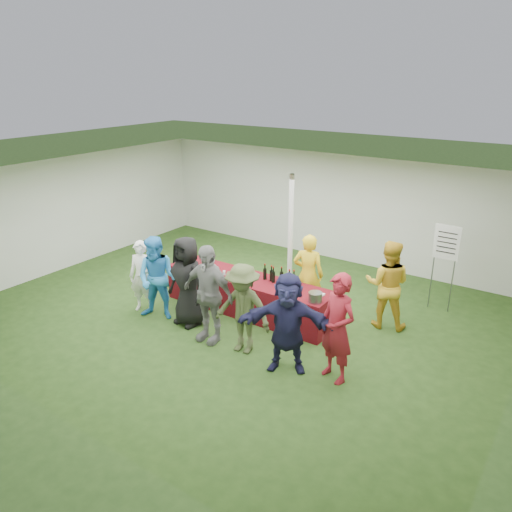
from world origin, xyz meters
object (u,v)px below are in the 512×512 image
Objects in this scene: dump_bucket at (315,297)px; customer_1 at (158,278)px; customer_3 at (208,294)px; customer_6 at (337,328)px; serving_table at (248,295)px; customer_4 at (243,309)px; wine_list_sign at (446,249)px; customer_0 at (142,276)px; customer_2 at (187,281)px; customer_5 at (287,323)px; staff_pourer at (308,275)px; staff_back at (387,284)px.

customer_1 reaches higher than dump_bucket.
customer_3 is 1.02× the size of customer_6.
serving_table is 1.56m from customer_4.
customer_0 is (-4.95, -3.42, -0.58)m from wine_list_sign.
serving_table is 1.98× the size of customer_3.
customer_1 is (-2.92, -0.96, -0.01)m from dump_bucket.
customer_3 is at bearing -13.11° from customer_2.
customer_5 reaches higher than dump_bucket.
dump_bucket is 0.14× the size of customer_6.
customer_5 is (1.71, -1.32, 0.47)m from serving_table.
dump_bucket is 0.15× the size of staff_pourer.
customer_1 is at bearing 174.71° from customer_3.
serving_table is 2.15× the size of staff_pourer.
customer_2 is at bearing -6.87° from customer_1.
customer_5 is (1.65, -0.01, -0.07)m from customer_3.
customer_6 reaches higher than staff_back.
dump_bucket is 0.14× the size of staff_back.
staff_back is at bearing 46.65° from customer_5.
customer_6 is at bearing 5.53° from customer_2.
customer_6 is (2.42, 0.18, -0.02)m from customer_3.
customer_1 is 1.03× the size of customer_4.
staff_pourer is (1.02, 0.62, 0.46)m from serving_table.
staff_pourer is 1.03× the size of customer_4.
customer_3 is 0.75m from customer_4.
staff_back is at bearing 4.30° from customer_0.
customer_4 is at bearing -154.90° from customer_6.
serving_table is at bearing -143.89° from wine_list_sign.
staff_back reaches higher than customer_4.
dump_bucket is 2.43m from customer_2.
customer_6 reaches higher than customer_5.
customer_3 is (-3.09, -3.60, -0.41)m from wine_list_sign.
wine_list_sign reaches higher than staff_pourer.
staff_pourer reaches higher than serving_table.
customer_6 reaches higher than customer_4.
customer_3 reaches higher than customer_2.
dump_bucket is 0.14× the size of customer_3.
staff_back is 4.78m from customer_0.
customer_5 is at bearing -37.56° from serving_table.
customer_4 is (2.60, -0.15, 0.07)m from customer_0.
serving_table is at bearing 117.34° from customer_4.
wine_list_sign reaches higher than customer_6.
customer_1 is (-1.30, -1.18, 0.46)m from serving_table.
customer_5 is at bearing 56.94° from staff_back.
wine_list_sign is at bearing 43.39° from customer_5.
dump_bucket is 3.08m from customer_1.
customer_0 is at bearing 174.12° from customer_3.
wine_list_sign is at bearing 99.04° from customer_6.
customer_5 is 0.94× the size of customer_6.
customer_2 is at bearing 18.36° from staff_back.
customer_5 is at bearing -111.71° from wine_list_sign.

